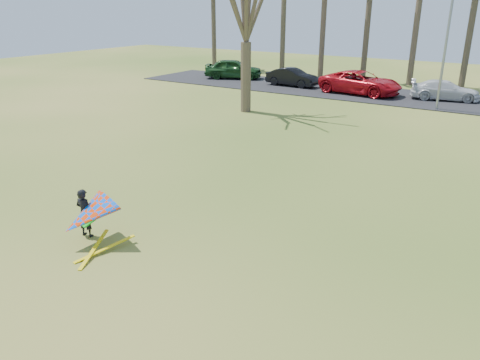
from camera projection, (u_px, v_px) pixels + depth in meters
The scene contains 8 objects.
ground at pixel (203, 236), 13.61m from camera, with size 100.00×100.00×0.00m, color #285A13.
parking_strip at pixel (416, 99), 33.24m from camera, with size 46.00×7.00×0.06m, color black.
streetlight at pixel (450, 37), 28.22m from camera, with size 2.28×0.18×8.00m.
car_0 at pixel (233, 69), 41.78m from camera, with size 2.04×5.06×1.72m, color #1B441C.
car_1 at pixel (292, 77), 37.98m from camera, with size 1.50×4.31×1.42m, color black.
car_2 at pixel (360, 82), 34.59m from camera, with size 2.77×6.02×1.67m, color #B60E18.
car_3 at pixel (445, 90), 32.46m from camera, with size 1.85×4.56×1.32m, color silver.
kite_flyer at pixel (88, 215), 12.93m from camera, with size 2.13×2.39×2.02m.
Camera 1 is at (7.53, -9.62, 6.31)m, focal length 35.00 mm.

